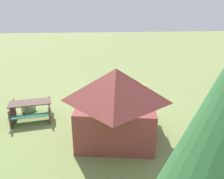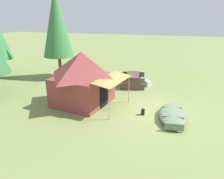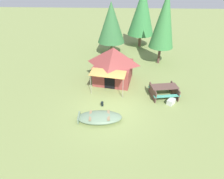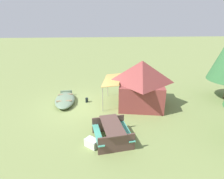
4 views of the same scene
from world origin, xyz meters
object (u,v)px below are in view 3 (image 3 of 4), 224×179
at_px(cooler_box, 171,102).
at_px(pine_tree_back_left, 111,23).
at_px(pine_tree_back_right, 142,11).
at_px(picnic_table, 164,90).
at_px(pine_tree_far_center, 164,20).
at_px(beached_rowboat, 99,117).
at_px(fuel_can, 102,104).
at_px(canvas_cabin_tent, 113,64).

relative_size(cooler_box, pine_tree_back_left, 0.11).
bearing_deg(pine_tree_back_left, pine_tree_back_right, 38.98).
distance_m(picnic_table, pine_tree_far_center, 6.49).
bearing_deg(pine_tree_back_right, pine_tree_back_left, -141.02).
height_order(picnic_table, pine_tree_far_center, pine_tree_far_center).
xyz_separation_m(beached_rowboat, pine_tree_far_center, (4.65, 8.13, 3.65)).
bearing_deg(pine_tree_far_center, fuel_can, -124.18).
height_order(beached_rowboat, canvas_cabin_tent, canvas_cabin_tent).
height_order(beached_rowboat, cooler_box, beached_rowboat).
bearing_deg(canvas_cabin_tent, pine_tree_far_center, 41.36).
distance_m(picnic_table, fuel_can, 4.26).
distance_m(canvas_cabin_tent, picnic_table, 4.10).
relative_size(beached_rowboat, picnic_table, 1.34).
xyz_separation_m(canvas_cabin_tent, pine_tree_back_left, (-0.48, 5.68, 1.76)).
bearing_deg(canvas_cabin_tent, cooler_box, -36.07).
bearing_deg(beached_rowboat, pine_tree_back_left, 89.39).
relative_size(picnic_table, pine_tree_back_right, 0.32).
bearing_deg(picnic_table, pine_tree_back_left, 117.51).
height_order(cooler_box, pine_tree_far_center, pine_tree_far_center).
xyz_separation_m(beached_rowboat, cooler_box, (4.42, 1.76, -0.03)).
distance_m(canvas_cabin_tent, pine_tree_far_center, 5.95).
relative_size(pine_tree_back_right, pine_tree_far_center, 1.00).
relative_size(canvas_cabin_tent, pine_tree_far_center, 0.63).
bearing_deg(pine_tree_back_left, beached_rowboat, -90.61).
distance_m(pine_tree_back_left, pine_tree_back_right, 4.08).
xyz_separation_m(canvas_cabin_tent, cooler_box, (3.84, -2.80, -1.22)).
height_order(pine_tree_back_left, pine_tree_far_center, pine_tree_far_center).
bearing_deg(picnic_table, canvas_cabin_tent, 150.90).
distance_m(cooler_box, pine_tree_back_right, 11.65).
distance_m(cooler_box, pine_tree_back_left, 9.97).
height_order(picnic_table, fuel_can, picnic_table).
distance_m(canvas_cabin_tent, pine_tree_back_right, 8.96).
bearing_deg(canvas_cabin_tent, picnic_table, -29.10).
relative_size(fuel_can, pine_tree_far_center, 0.05).
xyz_separation_m(beached_rowboat, pine_tree_back_left, (0.11, 10.24, 2.95)).
xyz_separation_m(picnic_table, fuel_can, (-4.05, -1.28, -0.35)).
bearing_deg(fuel_can, picnic_table, 17.51).
height_order(pine_tree_back_right, pine_tree_far_center, pine_tree_back_right).
bearing_deg(pine_tree_back_right, beached_rowboat, -104.25).
distance_m(canvas_cabin_tent, pine_tree_back_left, 5.97).
bearing_deg(picnic_table, pine_tree_back_right, 94.71).
bearing_deg(fuel_can, canvas_cabin_tent, 80.22).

